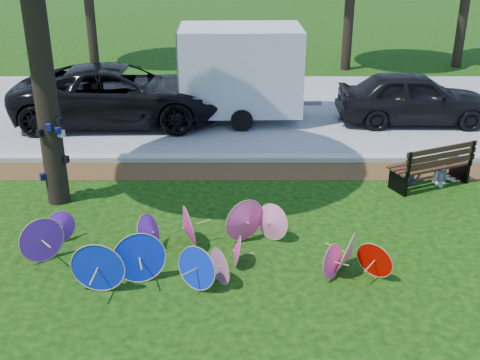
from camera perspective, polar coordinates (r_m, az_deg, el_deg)
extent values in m
plane|color=black|center=(9.72, -2.99, -9.65)|extent=(90.00, 90.00, 0.00)
cube|color=#472D16|center=(13.70, -2.09, 0.79)|extent=(90.00, 1.00, 0.01)
cube|color=#B7B5AD|center=(14.32, -2.00, 2.09)|extent=(90.00, 0.30, 0.12)
cube|color=gray|center=(18.26, -1.58, 6.75)|extent=(90.00, 8.00, 0.01)
cylinder|color=black|center=(11.89, -18.54, 12.02)|extent=(0.44, 0.44, 6.34)
cone|color=#F04597|center=(9.80, 8.52, -7.56)|extent=(0.48, 0.56, 0.60)
cone|color=purple|center=(11.14, -16.61, -4.32)|extent=(0.56, 0.51, 0.58)
cone|color=#D72684|center=(10.57, -5.11, -4.40)|extent=(0.45, 0.78, 0.76)
cone|color=#D60600|center=(9.92, 12.76, -7.34)|extent=(0.62, 0.55, 0.65)
cone|color=purple|center=(10.65, -18.39, -5.32)|extent=(0.72, 0.63, 0.79)
cone|color=purple|center=(10.48, -8.44, -4.99)|extent=(0.51, 0.77, 0.70)
cone|color=#0A29D5|center=(9.44, -3.95, -8.21)|extent=(0.72, 0.58, 0.73)
cone|color=#F04597|center=(10.64, 0.61, -3.95)|extent=(0.75, 0.55, 0.80)
cone|color=pink|center=(10.75, 2.94, -4.06)|extent=(0.65, 0.57, 0.68)
cone|color=#0A29D5|center=(9.56, -13.23, -7.95)|extent=(0.86, 0.20, 0.86)
cone|color=#D72684|center=(10.03, -0.41, -6.72)|extent=(0.18, 0.53, 0.53)
cone|color=pink|center=(9.55, -1.71, -8.12)|extent=(0.41, 0.58, 0.62)
cone|color=pink|center=(9.95, 10.26, -6.76)|extent=(0.56, 0.78, 0.72)
cone|color=#0A29D5|center=(9.70, -9.55, -7.12)|extent=(0.88, 0.42, 0.86)
imported|color=black|center=(17.15, -11.35, 7.94)|extent=(5.84, 2.82, 1.60)
imported|color=black|center=(17.50, 16.18, 7.50)|extent=(4.26, 1.76, 1.44)
cube|color=silver|center=(16.95, 0.07, 10.49)|extent=(3.35, 2.18, 2.91)
imported|color=#363C4A|center=(13.40, 16.07, 1.91)|extent=(0.44, 0.31, 1.14)
imported|color=#B5B4BE|center=(13.60, 18.93, 2.04)|extent=(0.63, 0.50, 1.22)
cylinder|color=black|center=(23.90, -14.16, 16.25)|extent=(0.36, 0.36, 5.00)
cylinder|color=black|center=(23.12, 10.38, 16.33)|extent=(0.36, 0.36, 5.00)
cylinder|color=black|center=(24.66, 20.60, 15.71)|extent=(0.36, 0.36, 5.00)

